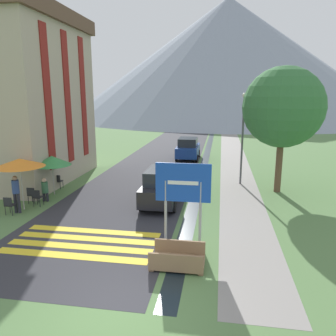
{
  "coord_description": "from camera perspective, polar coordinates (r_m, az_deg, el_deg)",
  "views": [
    {
      "loc": [
        2.42,
        -7.03,
        5.37
      ],
      "look_at": [
        -0.33,
        10.0,
        1.51
      ],
      "focal_mm": 35.0,
      "sensor_mm": 36.0,
      "label": 1
    }
  ],
  "objects": [
    {
      "name": "tree_by_path",
      "position": [
        18.92,
        19.42,
        9.91
      ],
      "size": [
        4.35,
        4.35,
        6.9
      ],
      "color": "brown",
      "rests_on": "ground_plane"
    },
    {
      "name": "footbridge",
      "position": [
        10.88,
        1.7,
        -15.61
      ],
      "size": [
        1.7,
        1.1,
        0.65
      ],
      "color": "#846647",
      "rests_on": "ground_plane"
    },
    {
      "name": "cafe_umbrella_middle_green",
      "position": [
        18.72,
        -19.57,
        1.22
      ],
      "size": [
        2.03,
        2.03,
        2.17
      ],
      "color": "#B7B2A8",
      "rests_on": "ground_plane"
    },
    {
      "name": "road_sign",
      "position": [
        11.89,
        2.63,
        -3.81
      ],
      "size": [
        2.02,
        0.11,
        3.0
      ],
      "color": "#9E9EA3",
      "rests_on": "ground_plane"
    },
    {
      "name": "streetlamp",
      "position": [
        20.2,
        12.89,
        6.22
      ],
      "size": [
        0.28,
        0.28,
        5.49
      ],
      "color": "#515156",
      "rests_on": "ground_plane"
    },
    {
      "name": "cafe_chair_far_right",
      "position": [
        20.09,
        -18.63,
        -2.05
      ],
      "size": [
        0.4,
        0.4,
        0.85
      ],
      "rotation": [
        0.0,
        0.0,
        -0.2
      ],
      "color": "#232328",
      "rests_on": "ground_plane"
    },
    {
      "name": "cafe_chair_nearest",
      "position": [
        16.63,
        -25.91,
        -5.68
      ],
      "size": [
        0.4,
        0.4,
        0.85
      ],
      "rotation": [
        0.0,
        0.0,
        0.25
      ],
      "color": "#232328",
      "rests_on": "ground_plane"
    },
    {
      "name": "parked_car_near",
      "position": [
        16.39,
        -1.08,
        -3.19
      ],
      "size": [
        1.72,
        4.02,
        1.82
      ],
      "color": "black",
      "rests_on": "ground_plane"
    },
    {
      "name": "hotel_building",
      "position": [
        22.4,
        -23.2,
        12.21
      ],
      "size": [
        5.59,
        8.95,
        10.34
      ],
      "color": "tan",
      "rests_on": "ground_plane"
    },
    {
      "name": "crosswalk_marking",
      "position": [
        12.88,
        -14.55,
        -12.43
      ],
      "size": [
        5.44,
        2.54,
        0.01
      ],
      "color": "yellow",
      "rests_on": "ground_plane"
    },
    {
      "name": "ground_plane",
      "position": [
        27.67,
        3.99,
        1.39
      ],
      "size": [
        160.0,
        160.0,
        0.0
      ],
      "primitive_type": "plane",
      "color": "#517542"
    },
    {
      "name": "drainage_channel",
      "position": [
        37.44,
        7.24,
        4.26
      ],
      "size": [
        0.6,
        60.0,
        0.0
      ],
      "color": "black",
      "rests_on": "ground_plane"
    },
    {
      "name": "person_standing_terrace",
      "position": [
        16.62,
        -24.95,
        -3.72
      ],
      "size": [
        0.32,
        0.32,
        1.78
      ],
      "color": "#282833",
      "rests_on": "ground_plane"
    },
    {
      "name": "cafe_umbrella_front_orange",
      "position": [
        16.72,
        -24.44,
        0.84
      ],
      "size": [
        2.27,
        2.27,
        2.49
      ],
      "color": "#B7B2A8",
      "rests_on": "ground_plane"
    },
    {
      "name": "cafe_chair_near_left",
      "position": [
        17.33,
        -21.83,
        -4.6
      ],
      "size": [
        0.4,
        0.4,
        0.85
      ],
      "rotation": [
        0.0,
        0.0,
        -0.32
      ],
      "color": "#232328",
      "rests_on": "ground_plane"
    },
    {
      "name": "person_seated_near",
      "position": [
        17.97,
        -20.65,
        -3.36
      ],
      "size": [
        0.32,
        0.32,
        1.23
      ],
      "color": "#282833",
      "rests_on": "ground_plane"
    },
    {
      "name": "parked_car_far",
      "position": [
        28.03,
        3.5,
        3.43
      ],
      "size": [
        1.86,
        3.86,
        1.82
      ],
      "color": "navy",
      "rests_on": "ground_plane"
    },
    {
      "name": "cafe_chair_near_right",
      "position": [
        17.84,
        -22.61,
        -4.18
      ],
      "size": [
        0.4,
        0.4,
        0.85
      ],
      "rotation": [
        0.0,
        0.0,
        0.21
      ],
      "color": "#232328",
      "rests_on": "ground_plane"
    },
    {
      "name": "footpath",
      "position": [
        37.44,
        10.92,
        4.14
      ],
      "size": [
        2.2,
        60.0,
        0.01
      ],
      "color": "gray",
      "rests_on": "ground_plane"
    },
    {
      "name": "mountain_distant",
      "position": [
        84.99,
        10.24,
        18.21
      ],
      "size": [
        76.59,
        76.59,
        27.91
      ],
      "color": "gray",
      "rests_on": "ground_plane"
    },
    {
      "name": "road",
      "position": [
        37.74,
        1.61,
        4.43
      ],
      "size": [
        6.4,
        60.0,
        0.01
      ],
      "color": "#2D2D33",
      "rests_on": "ground_plane"
    }
  ]
}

